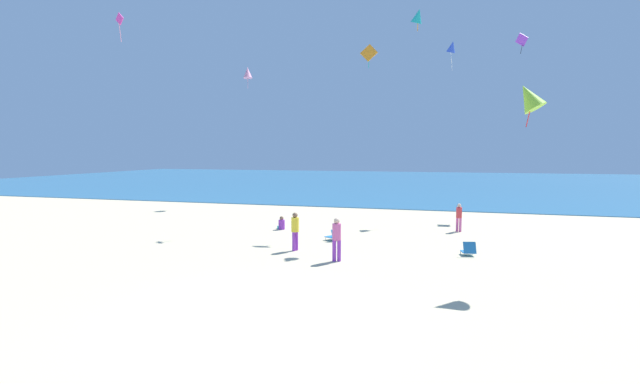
% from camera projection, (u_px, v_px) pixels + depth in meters
% --- Properties ---
extents(ground_plane, '(120.00, 120.00, 0.00)m').
position_uv_depth(ground_plane, '(338.00, 241.00, 21.01)').
color(ground_plane, beige).
extents(ocean_water, '(120.00, 60.00, 0.05)m').
position_uv_depth(ocean_water, '(409.00, 182.00, 61.31)').
color(ocean_water, teal).
rests_on(ocean_water, ground_plane).
extents(beach_chair_far_right, '(0.79, 0.75, 0.56)m').
position_uv_depth(beach_chair_far_right, '(334.00, 235.00, 20.96)').
color(beach_chair_far_right, '#2370B2').
rests_on(beach_chair_far_right, ground_plane).
extents(beach_chair_far_left, '(0.61, 0.72, 0.59)m').
position_uv_depth(beach_chair_far_left, '(469.00, 250.00, 17.87)').
color(beach_chair_far_left, '#2370B2').
rests_on(beach_chair_far_left, ground_plane).
extents(person_0, '(0.58, 0.63, 0.71)m').
position_uv_depth(person_0, '(281.00, 224.00, 24.01)').
color(person_0, purple).
rests_on(person_0, ground_plane).
extents(person_1, '(0.41, 0.41, 1.66)m').
position_uv_depth(person_1, '(337.00, 236.00, 16.96)').
color(person_1, purple).
rests_on(person_1, ground_plane).
extents(person_2, '(0.37, 0.37, 1.47)m').
position_uv_depth(person_2, '(459.00, 215.00, 23.27)').
color(person_2, '#D8599E').
rests_on(person_2, ground_plane).
extents(person_3, '(0.41, 0.41, 1.61)m').
position_uv_depth(person_3, '(295.00, 229.00, 18.81)').
color(person_3, purple).
rests_on(person_3, ground_plane).
extents(kite_orange, '(0.95, 0.26, 1.24)m').
position_uv_depth(kite_orange, '(369.00, 53.00, 23.18)').
color(kite_orange, orange).
extents(kite_magenta, '(0.55, 0.19, 1.30)m').
position_uv_depth(kite_magenta, '(120.00, 20.00, 20.55)').
color(kite_magenta, '#DB3DA8').
extents(kite_blue, '(0.89, 0.88, 1.80)m').
position_uv_depth(kite_blue, '(452.00, 47.00, 27.37)').
color(kite_blue, blue).
extents(kite_pink, '(1.02, 1.04, 1.65)m').
position_uv_depth(kite_pink, '(248.00, 73.00, 34.95)').
color(kite_pink, pink).
extents(kite_lime, '(1.20, 0.99, 1.50)m').
position_uv_depth(kite_lime, '(529.00, 97.00, 14.32)').
color(kite_lime, '#99DB33').
extents(kite_teal, '(0.89, 0.87, 1.08)m').
position_uv_depth(kite_teal, '(418.00, 16.00, 21.21)').
color(kite_teal, '#1EADAD').
extents(kite_purple, '(0.72, 0.64, 1.35)m').
position_uv_depth(kite_purple, '(522.00, 40.00, 29.57)').
color(kite_purple, purple).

